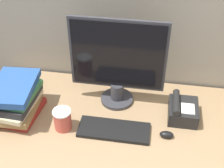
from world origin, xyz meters
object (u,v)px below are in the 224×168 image
at_px(coffee_cup, 63,119).
at_px(keyboard, 114,130).
at_px(desk_telephone, 182,110).
at_px(book_stack, 15,100).
at_px(mouse, 167,135).
at_px(monitor, 118,64).

bearing_deg(coffee_cup, keyboard, 3.01).
bearing_deg(coffee_cup, desk_telephone, 16.39).
xyz_separation_m(coffee_cup, book_stack, (-0.27, 0.06, 0.05)).
height_order(keyboard, coffee_cup, coffee_cup).
bearing_deg(mouse, desk_telephone, 64.52).
height_order(keyboard, book_stack, book_stack).
xyz_separation_m(mouse, desk_telephone, (0.08, 0.16, 0.03)).
bearing_deg(keyboard, mouse, 0.89).
relative_size(mouse, book_stack, 0.22).
bearing_deg(desk_telephone, book_stack, -172.08).
relative_size(mouse, coffee_cup, 0.61).
relative_size(monitor, keyboard, 1.39).
xyz_separation_m(keyboard, book_stack, (-0.53, 0.04, 0.09)).
xyz_separation_m(book_stack, desk_telephone, (0.88, 0.12, -0.06)).
bearing_deg(monitor, desk_telephone, -12.81).
height_order(monitor, keyboard, monitor).
xyz_separation_m(keyboard, mouse, (0.27, 0.00, 0.01)).
bearing_deg(book_stack, monitor, 21.75).
height_order(mouse, book_stack, book_stack).
relative_size(monitor, mouse, 7.24).
bearing_deg(keyboard, coffee_cup, -176.99).
bearing_deg(desk_telephone, monitor, 167.19).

